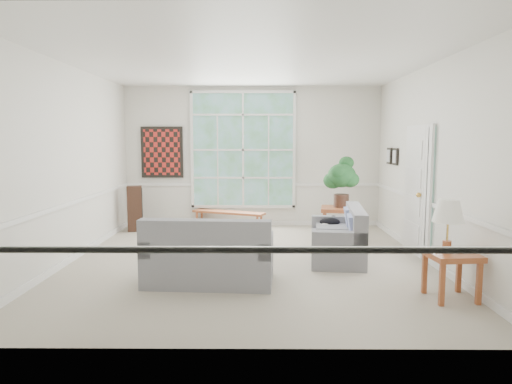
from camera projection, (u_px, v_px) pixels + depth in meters
floor at (249, 261)px, 7.05m from camera, size 5.50×6.00×0.01m
ceiling at (249, 62)px, 6.72m from camera, size 5.50×6.00×0.02m
wall_back at (252, 157)px, 9.87m from camera, size 5.50×0.02×3.00m
wall_front at (241, 182)px, 3.90m from camera, size 5.50×0.02×3.00m
wall_left at (68, 164)px, 6.91m from camera, size 0.02×6.00×3.00m
wall_right at (432, 164)px, 6.86m from camera, size 0.02×6.00×3.00m
window_back at (243, 150)px, 9.81m from camera, size 2.30×0.08×2.40m
entry_door at (414, 189)px, 7.51m from camera, size 0.08×0.90×2.10m
door_sidelight at (429, 187)px, 6.87m from camera, size 0.08×0.26×1.90m
wall_art at (162, 152)px, 9.82m from camera, size 0.90×0.06×1.10m
wall_frame_near at (395, 157)px, 8.60m from camera, size 0.04×0.26×0.32m
wall_frame_far at (389, 156)px, 8.99m from camera, size 0.04×0.26×0.32m
loveseat_right at (337, 233)px, 7.13m from camera, size 0.95×1.59×0.82m
loveseat_front at (209, 249)px, 5.94m from camera, size 1.69×0.95×0.89m
coffee_table at (227, 240)px, 7.57m from camera, size 1.22×0.82×0.42m
pewter_bowl at (226, 225)px, 7.56m from camera, size 0.36×0.36×0.08m
window_bench at (229, 220)px, 9.60m from camera, size 1.57×0.87×0.37m
end_table at (338, 224)px, 8.48m from camera, size 0.71×0.71×0.62m
houseplant at (342, 181)px, 8.42m from camera, size 0.64×0.64×0.96m
side_table at (451, 276)px, 5.34m from camera, size 0.59×0.59×0.55m
table_lamp at (448, 226)px, 5.27m from camera, size 0.38×0.38×0.62m
pet_bed at (162, 232)px, 8.97m from camera, size 0.39×0.39×0.11m
floor_speaker at (135, 209)px, 9.33m from camera, size 0.33×0.28×0.93m
cat at (330, 221)px, 7.66m from camera, size 0.38×0.30×0.16m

